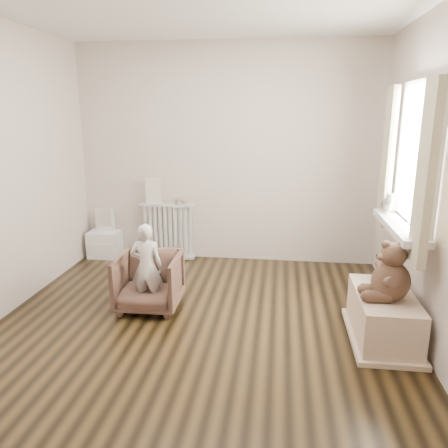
# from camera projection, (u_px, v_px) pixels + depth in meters

# --- Properties ---
(floor) EXTENTS (3.60, 3.60, 0.01)m
(floor) POSITION_uv_depth(u_px,v_px,m) (200.00, 324.00, 3.83)
(floor) COLOR black
(floor) RESTS_ON ground
(ceiling) EXTENTS (3.60, 3.60, 0.01)m
(ceiling) POSITION_uv_depth(u_px,v_px,m) (196.00, 0.00, 3.17)
(ceiling) COLOR white
(ceiling) RESTS_ON ground
(back_wall) EXTENTS (3.60, 0.02, 2.60)m
(back_wall) POSITION_uv_depth(u_px,v_px,m) (226.00, 155.00, 5.23)
(back_wall) COLOR beige
(back_wall) RESTS_ON ground
(front_wall) EXTENTS (3.60, 0.02, 2.60)m
(front_wall) POSITION_uv_depth(u_px,v_px,m) (116.00, 243.00, 1.77)
(front_wall) COLOR beige
(front_wall) RESTS_ON ground
(right_wall) EXTENTS (0.02, 3.60, 2.60)m
(right_wall) POSITION_uv_depth(u_px,v_px,m) (434.00, 182.00, 3.27)
(right_wall) COLOR beige
(right_wall) RESTS_ON ground
(window) EXTENTS (0.03, 0.90, 1.10)m
(window) POSITION_uv_depth(u_px,v_px,m) (419.00, 158.00, 3.53)
(window) COLOR white
(window) RESTS_ON right_wall
(window_sill) EXTENTS (0.22, 1.10, 0.06)m
(window_sill) POSITION_uv_depth(u_px,v_px,m) (400.00, 226.00, 3.69)
(window_sill) COLOR silver
(window_sill) RESTS_ON right_wall
(curtain_left) EXTENTS (0.06, 0.26, 1.30)m
(curtain_left) POSITION_uv_depth(u_px,v_px,m) (426.00, 175.00, 3.01)
(curtain_left) COLOR beige
(curtain_left) RESTS_ON right_wall
(curtain_right) EXTENTS (0.06, 0.26, 1.30)m
(curtain_right) POSITION_uv_depth(u_px,v_px,m) (388.00, 157.00, 4.10)
(curtain_right) COLOR beige
(curtain_right) RESTS_ON right_wall
(radiator) EXTENTS (0.67, 0.13, 0.71)m
(radiator) POSITION_uv_depth(u_px,v_px,m) (168.00, 229.00, 5.43)
(radiator) COLOR silver
(radiator) RESTS_ON floor
(paper_doll) EXTENTS (0.19, 0.02, 0.32)m
(paper_doll) POSITION_uv_depth(u_px,v_px,m) (153.00, 191.00, 5.33)
(paper_doll) COLOR beige
(paper_doll) RESTS_ON radiator
(tin_a) EXTENTS (0.11, 0.11, 0.07)m
(tin_a) POSITION_uv_depth(u_px,v_px,m) (179.00, 201.00, 5.32)
(tin_a) COLOR #A59E8C
(tin_a) RESTS_ON radiator
(tin_b) EXTENTS (0.08, 0.08, 0.05)m
(tin_b) POSITION_uv_depth(u_px,v_px,m) (184.00, 202.00, 5.32)
(tin_b) COLOR #A59E8C
(tin_b) RESTS_ON radiator
(toy_vanity) EXTENTS (0.39, 0.28, 0.61)m
(toy_vanity) POSITION_uv_depth(u_px,v_px,m) (104.00, 236.00, 5.53)
(toy_vanity) COLOR silver
(toy_vanity) RESTS_ON floor
(armchair) EXTENTS (0.58, 0.60, 0.53)m
(armchair) POSITION_uv_depth(u_px,v_px,m) (149.00, 282.00, 4.09)
(armchair) COLOR brown
(armchair) RESTS_ON floor
(child) EXTENTS (0.30, 0.20, 0.82)m
(child) POSITION_uv_depth(u_px,v_px,m) (147.00, 267.00, 4.00)
(child) COLOR silver
(child) RESTS_ON armchair
(toy_bench) EXTENTS (0.45, 0.84, 0.40)m
(toy_bench) POSITION_uv_depth(u_px,v_px,m) (383.00, 316.00, 3.54)
(toy_bench) COLOR beige
(toy_bench) RESTS_ON floor
(teddy_bear) EXTENTS (0.38, 0.30, 0.47)m
(teddy_bear) POSITION_uv_depth(u_px,v_px,m) (392.00, 266.00, 3.32)
(teddy_bear) COLOR #3D281B
(teddy_bear) RESTS_ON toy_bench
(plush_cat) EXTENTS (0.16, 0.24, 0.20)m
(plush_cat) POSITION_uv_depth(u_px,v_px,m) (389.00, 202.00, 4.04)
(plush_cat) COLOR #666157
(plush_cat) RESTS_ON window_sill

